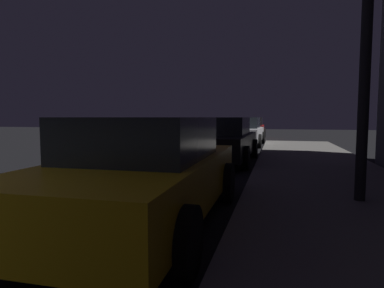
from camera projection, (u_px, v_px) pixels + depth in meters
car_yellow_cab at (146, 171)px, 4.37m from camera, size 2.06×4.37×1.43m
car_black at (222, 140)px, 10.42m from camera, size 2.10×4.56×1.43m
car_white at (242, 132)px, 16.59m from camera, size 2.20×4.37×1.43m
car_red at (251, 128)px, 22.25m from camera, size 2.00×4.12×1.43m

